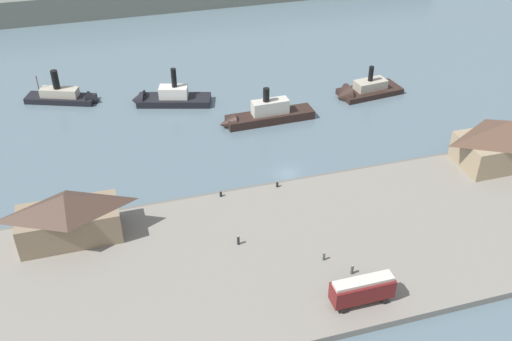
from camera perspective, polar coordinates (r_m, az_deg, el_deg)
ground_plane at (r=113.41m, az=3.12°, el=-0.33°), size 320.00×320.00×0.00m
quay_promenade at (r=96.94m, az=7.40°, el=-7.07°), size 110.00×36.00×1.20m
seawall_edge at (r=110.35m, az=3.73°, el=-1.12°), size 110.00×0.80×1.00m
ferry_shed_west_terminal at (r=98.39m, az=-17.77°, el=-4.26°), size 16.15×8.04×8.52m
ferry_shed_customs_shed at (r=122.03m, az=23.11°, el=2.63°), size 18.17×10.04×9.07m
street_tram at (r=85.71m, az=10.28°, el=-11.24°), size 9.12×2.96×4.31m
pedestrian_near_east_shed at (r=94.71m, az=-1.73°, el=-6.78°), size 0.43×0.43×1.75m
pedestrian_walking_east at (r=90.84m, az=9.31°, el=-9.47°), size 0.43×0.43×1.73m
pedestrian_near_cart at (r=92.58m, az=6.60°, el=-8.28°), size 0.38×0.38×1.52m
mooring_post_west at (r=105.21m, az=-3.43°, el=-2.31°), size 0.44×0.44×0.90m
mooring_post_center_east at (r=107.49m, az=2.07°, el=-1.39°), size 0.44×0.44×0.90m
ferry_mid_harbor at (r=143.83m, az=10.16°, el=7.56°), size 16.98×8.31×9.49m
ferry_moored_west at (r=139.56m, az=-8.84°, el=6.96°), size 19.15×10.21×10.44m
ferry_departing_north at (r=145.58m, az=-17.78°, el=6.86°), size 17.93×10.38×9.18m
ferry_outer_harbor at (r=129.78m, az=0.57°, el=5.35°), size 21.47×5.02×9.21m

